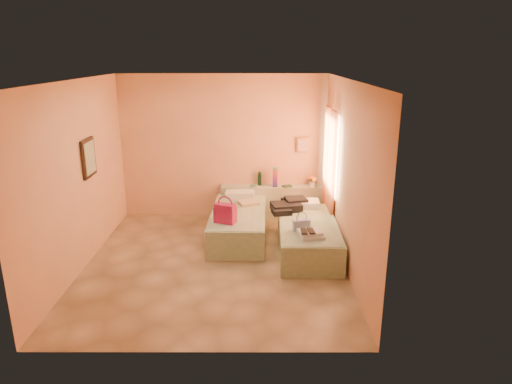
{
  "coord_description": "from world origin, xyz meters",
  "views": [
    {
      "loc": [
        0.65,
        -6.54,
        3.16
      ],
      "look_at": [
        0.64,
        0.85,
        0.91
      ],
      "focal_mm": 32.0,
      "sensor_mm": 36.0,
      "label": 1
    }
  ],
  "objects_px": {
    "green_book": "(287,186)",
    "headboard_ledge": "(273,202)",
    "towel_stack": "(311,234)",
    "magenta_handbag": "(225,213)",
    "blue_handbag": "(301,225)",
    "bed_right": "(308,237)",
    "water_bottle": "(260,179)",
    "flower_vase": "(312,180)",
    "bed_left": "(239,224)"
  },
  "relations": [
    {
      "from": "water_bottle",
      "to": "towel_stack",
      "type": "xyz_separation_m",
      "value": [
        0.76,
        -2.33,
        -0.23
      ]
    },
    {
      "from": "headboard_ledge",
      "to": "water_bottle",
      "type": "bearing_deg",
      "value": 167.1
    },
    {
      "from": "bed_left",
      "to": "bed_right",
      "type": "bearing_deg",
      "value": -25.28
    },
    {
      "from": "bed_left",
      "to": "towel_stack",
      "type": "distance_m",
      "value": 1.7
    },
    {
      "from": "headboard_ledge",
      "to": "flower_vase",
      "type": "relative_size",
      "value": 8.18
    },
    {
      "from": "bed_right",
      "to": "magenta_handbag",
      "type": "xyz_separation_m",
      "value": [
        -1.36,
        0.01,
        0.41
      ]
    },
    {
      "from": "bed_left",
      "to": "blue_handbag",
      "type": "height_order",
      "value": "blue_handbag"
    },
    {
      "from": "green_book",
      "to": "towel_stack",
      "type": "relative_size",
      "value": 0.49
    },
    {
      "from": "headboard_ledge",
      "to": "flower_vase",
      "type": "xyz_separation_m",
      "value": [
        0.77,
        -0.04,
        0.45
      ]
    },
    {
      "from": "water_bottle",
      "to": "towel_stack",
      "type": "bearing_deg",
      "value": -71.86
    },
    {
      "from": "bed_right",
      "to": "magenta_handbag",
      "type": "distance_m",
      "value": 1.42
    },
    {
      "from": "headboard_ledge",
      "to": "magenta_handbag",
      "type": "xyz_separation_m",
      "value": [
        -0.84,
        -1.63,
        0.34
      ]
    },
    {
      "from": "green_book",
      "to": "magenta_handbag",
      "type": "bearing_deg",
      "value": -150.04
    },
    {
      "from": "bed_right",
      "to": "towel_stack",
      "type": "bearing_deg",
      "value": -90.82
    },
    {
      "from": "headboard_ledge",
      "to": "green_book",
      "type": "xyz_separation_m",
      "value": [
        0.28,
        -0.08,
        0.34
      ]
    },
    {
      "from": "magenta_handbag",
      "to": "blue_handbag",
      "type": "distance_m",
      "value": 1.26
    },
    {
      "from": "magenta_handbag",
      "to": "blue_handbag",
      "type": "bearing_deg",
      "value": 6.41
    },
    {
      "from": "blue_handbag",
      "to": "towel_stack",
      "type": "relative_size",
      "value": 0.76
    },
    {
      "from": "flower_vase",
      "to": "blue_handbag",
      "type": "xyz_separation_m",
      "value": [
        -0.39,
        -1.93,
        -0.19
      ]
    },
    {
      "from": "headboard_ledge",
      "to": "bed_right",
      "type": "distance_m",
      "value": 1.72
    },
    {
      "from": "bed_right",
      "to": "towel_stack",
      "type": "distance_m",
      "value": 0.7
    },
    {
      "from": "flower_vase",
      "to": "towel_stack",
      "type": "xyz_separation_m",
      "value": [
        -0.27,
        -2.23,
        -0.23
      ]
    },
    {
      "from": "blue_handbag",
      "to": "headboard_ledge",
      "type": "bearing_deg",
      "value": 90.26
    },
    {
      "from": "flower_vase",
      "to": "magenta_handbag",
      "type": "bearing_deg",
      "value": -135.21
    },
    {
      "from": "flower_vase",
      "to": "headboard_ledge",
      "type": "bearing_deg",
      "value": 177.04
    },
    {
      "from": "headboard_ledge",
      "to": "blue_handbag",
      "type": "relative_size",
      "value": 7.73
    },
    {
      "from": "bed_left",
      "to": "magenta_handbag",
      "type": "bearing_deg",
      "value": -106.81
    },
    {
      "from": "headboard_ledge",
      "to": "blue_handbag",
      "type": "distance_m",
      "value": 2.02
    },
    {
      "from": "headboard_ledge",
      "to": "green_book",
      "type": "relative_size",
      "value": 11.96
    },
    {
      "from": "water_bottle",
      "to": "blue_handbag",
      "type": "xyz_separation_m",
      "value": [
        0.64,
        -2.03,
        -0.2
      ]
    },
    {
      "from": "bed_right",
      "to": "flower_vase",
      "type": "xyz_separation_m",
      "value": [
        0.24,
        1.6,
        0.53
      ]
    },
    {
      "from": "bed_left",
      "to": "blue_handbag",
      "type": "bearing_deg",
      "value": -40.43
    },
    {
      "from": "bed_left",
      "to": "water_bottle",
      "type": "bearing_deg",
      "value": 72.61
    },
    {
      "from": "blue_handbag",
      "to": "towel_stack",
      "type": "distance_m",
      "value": 0.33
    },
    {
      "from": "headboard_ledge",
      "to": "green_book",
      "type": "bearing_deg",
      "value": -15.26
    },
    {
      "from": "bed_right",
      "to": "towel_stack",
      "type": "relative_size",
      "value": 5.71
    },
    {
      "from": "water_bottle",
      "to": "blue_handbag",
      "type": "distance_m",
      "value": 2.14
    },
    {
      "from": "bed_left",
      "to": "bed_right",
      "type": "height_order",
      "value": "same"
    },
    {
      "from": "water_bottle",
      "to": "magenta_handbag",
      "type": "xyz_separation_m",
      "value": [
        -0.57,
        -1.69,
        -0.12
      ]
    },
    {
      "from": "flower_vase",
      "to": "magenta_handbag",
      "type": "relative_size",
      "value": 0.73
    },
    {
      "from": "green_book",
      "to": "magenta_handbag",
      "type": "relative_size",
      "value": 0.5
    },
    {
      "from": "green_book",
      "to": "towel_stack",
      "type": "xyz_separation_m",
      "value": [
        0.22,
        -2.19,
        -0.11
      ]
    },
    {
      "from": "water_bottle",
      "to": "magenta_handbag",
      "type": "height_order",
      "value": "water_bottle"
    },
    {
      "from": "flower_vase",
      "to": "towel_stack",
      "type": "bearing_deg",
      "value": -96.84
    },
    {
      "from": "bed_right",
      "to": "blue_handbag",
      "type": "relative_size",
      "value": 7.55
    },
    {
      "from": "green_book",
      "to": "headboard_ledge",
      "type": "bearing_deg",
      "value": 140.26
    },
    {
      "from": "bed_right",
      "to": "blue_handbag",
      "type": "height_order",
      "value": "blue_handbag"
    },
    {
      "from": "magenta_handbag",
      "to": "towel_stack",
      "type": "relative_size",
      "value": 0.98
    },
    {
      "from": "green_book",
      "to": "flower_vase",
      "type": "height_order",
      "value": "flower_vase"
    },
    {
      "from": "headboard_ledge",
      "to": "bed_right",
      "type": "bearing_deg",
      "value": -72.25
    }
  ]
}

